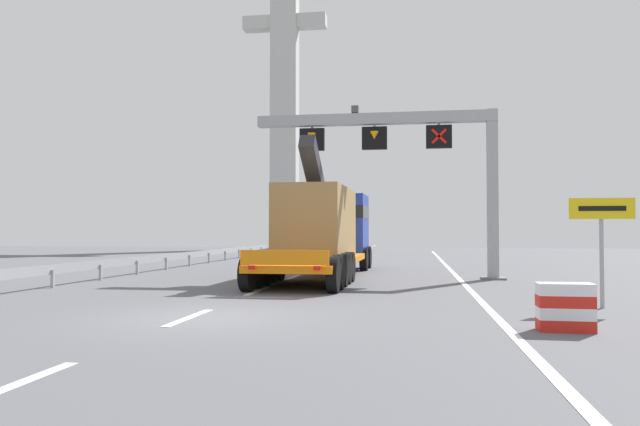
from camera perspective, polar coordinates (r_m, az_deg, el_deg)
name	(u,v)px	position (r m, az deg, el deg)	size (l,w,h in m)	color
ground	(208,317)	(13.59, -10.48, -9.62)	(112.00, 112.00, 0.00)	#5B5B60
lane_markings	(343,258)	(42.16, 2.17, -4.24)	(0.20, 72.85, 0.01)	silver
edge_line_right	(458,278)	(24.85, 12.87, -5.98)	(0.20, 63.00, 0.01)	silver
overhead_lane_gantry	(408,146)	(24.54, 8.29, 6.24)	(9.82, 0.90, 6.92)	#9EA0A5
heavy_haul_truck_orange	(327,228)	(25.86, 0.66, -1.45)	(3.16, 14.09, 5.30)	orange
exit_sign_yellow	(602,224)	(16.27, 24.96, -0.98)	(1.52, 0.15, 2.68)	#9EA0A5
crash_barrier_striped	(565,307)	(12.38, 22.05, -8.20)	(1.01, 0.51, 0.90)	red
guardrail_left	(178,257)	(31.70, -13.24, -4.04)	(0.13, 37.32, 0.76)	#999EA3
bridge_pylon_distant	(285,62)	(67.15, -3.33, 13.95)	(9.00, 2.00, 39.18)	#B7B7B2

